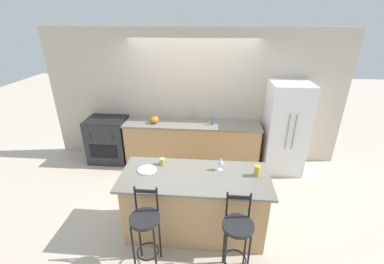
{
  "coord_description": "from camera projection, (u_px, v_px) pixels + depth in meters",
  "views": [
    {
      "loc": [
        0.4,
        -4.4,
        2.87
      ],
      "look_at": [
        0.08,
        -0.59,
        1.14
      ],
      "focal_mm": 24.0,
      "sensor_mm": 36.0,
      "label": 1
    }
  ],
  "objects": [
    {
      "name": "coffee_mug",
      "position": [
        162.0,
        161.0,
        3.64
      ],
      "size": [
        0.11,
        0.08,
        0.09
      ],
      "color": "#C1B251",
      "rests_on": "kitchen_island"
    },
    {
      "name": "oven_range",
      "position": [
        109.0,
        140.0,
        5.45
      ],
      "size": [
        0.8,
        0.64,
        0.95
      ],
      "color": "#28282B",
      "rests_on": "ground_plane"
    },
    {
      "name": "tumbler_cup",
      "position": [
        257.0,
        171.0,
        3.37
      ],
      "size": [
        0.08,
        0.08,
        0.15
      ],
      "color": "gold",
      "rests_on": "kitchen_island"
    },
    {
      "name": "bar_stool_near",
      "position": [
        146.0,
        227.0,
        2.99
      ],
      "size": [
        0.36,
        0.36,
        1.1
      ],
      "color": "black",
      "rests_on": "ground_plane"
    },
    {
      "name": "wall_back",
      "position": [
        193.0,
        97.0,
        5.26
      ],
      "size": [
        6.0,
        0.07,
        2.7
      ],
      "color": "beige",
      "rests_on": "ground_plane"
    },
    {
      "name": "bar_stool_far",
      "position": [
        237.0,
        234.0,
        2.9
      ],
      "size": [
        0.36,
        0.36,
        1.1
      ],
      "color": "black",
      "rests_on": "ground_plane"
    },
    {
      "name": "back_counter",
      "position": [
        192.0,
        143.0,
        5.34
      ],
      "size": [
        2.73,
        0.65,
        0.91
      ],
      "color": "tan",
      "rests_on": "ground_plane"
    },
    {
      "name": "kitchen_island",
      "position": [
        195.0,
        204.0,
        3.58
      ],
      "size": [
        1.99,
        0.85,
        0.94
      ],
      "color": "tan",
      "rests_on": "ground_plane"
    },
    {
      "name": "ground_plane",
      "position": [
        191.0,
        171.0,
        5.2
      ],
      "size": [
        18.0,
        18.0,
        0.0
      ],
      "primitive_type": "plane",
      "color": "beige"
    },
    {
      "name": "dinner_plate",
      "position": [
        147.0,
        170.0,
        3.51
      ],
      "size": [
        0.26,
        0.26,
        0.02
      ],
      "color": "white",
      "rests_on": "kitchen_island"
    },
    {
      "name": "refrigerator",
      "position": [
        285.0,
        128.0,
        4.96
      ],
      "size": [
        0.74,
        0.75,
        1.78
      ],
      "color": "white",
      "rests_on": "ground_plane"
    },
    {
      "name": "wine_glass",
      "position": [
        221.0,
        161.0,
        3.47
      ],
      "size": [
        0.07,
        0.07,
        0.2
      ],
      "color": "white",
      "rests_on": "kitchen_island"
    },
    {
      "name": "pumpkin_decoration",
      "position": [
        154.0,
        120.0,
        5.11
      ],
      "size": [
        0.18,
        0.18,
        0.16
      ],
      "color": "orange",
      "rests_on": "back_counter"
    },
    {
      "name": "sink_faucet",
      "position": [
        193.0,
        113.0,
        5.28
      ],
      "size": [
        0.02,
        0.13,
        0.22
      ],
      "color": "#ADAFB5",
      "rests_on": "back_counter"
    },
    {
      "name": "soap_bottle",
      "position": [
        213.0,
        121.0,
        5.04
      ],
      "size": [
        0.05,
        0.05,
        0.17
      ],
      "color": "teal",
      "rests_on": "back_counter"
    }
  ]
}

